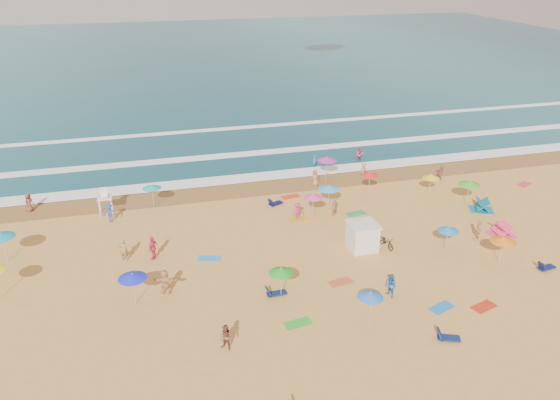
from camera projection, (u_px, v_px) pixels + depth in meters
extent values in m
plane|color=gold|center=(291.00, 250.00, 41.82)|extent=(220.00, 220.00, 0.00)
cube|color=#0C4756|center=(183.00, 59.00, 115.64)|extent=(220.00, 140.00, 0.18)
plane|color=olive|center=(256.00, 188.00, 52.80)|extent=(220.00, 220.00, 0.00)
cube|color=white|center=(250.00, 177.00, 54.96)|extent=(200.00, 2.20, 0.05)
cube|color=white|center=(237.00, 155.00, 61.11)|extent=(200.00, 1.60, 0.05)
cube|color=white|center=(223.00, 129.00, 69.90)|extent=(200.00, 1.20, 0.05)
cube|color=silver|center=(362.00, 237.00, 41.67)|extent=(2.00, 2.00, 2.00)
cube|color=silver|center=(363.00, 225.00, 41.23)|extent=(2.20, 2.20, 0.12)
imported|color=black|center=(386.00, 242.00, 42.07)|extent=(0.92, 1.89, 0.95)
cone|color=#32A2E2|center=(329.00, 187.00, 47.87)|extent=(1.90, 1.90, 0.35)
cone|color=green|center=(470.00, 183.00, 48.08)|extent=(1.90, 1.90, 0.35)
cone|color=#1B25E8|center=(132.00, 276.00, 34.55)|extent=(1.85, 1.85, 0.35)
cone|color=#197ED9|center=(449.00, 229.00, 40.96)|extent=(1.59, 1.59, 0.35)
cone|color=blue|center=(370.00, 295.00, 32.33)|extent=(1.59, 1.59, 0.35)
cone|color=#1595B1|center=(1.00, 235.00, 39.39)|extent=(1.97, 1.97, 0.35)
cone|color=#C32B8B|center=(327.00, 159.00, 53.51)|extent=(1.90, 1.90, 0.35)
cone|color=green|center=(281.00, 271.00, 35.34)|extent=(1.64, 1.64, 0.35)
cone|color=#179DBB|center=(152.00, 187.00, 47.91)|extent=(1.63, 1.63, 0.35)
cone|color=#F93790|center=(313.00, 196.00, 45.66)|extent=(1.59, 1.59, 0.35)
cone|color=orange|center=(503.00, 240.00, 39.12)|extent=(1.82, 1.82, 0.35)
cone|color=yellow|center=(431.00, 176.00, 50.27)|extent=(1.56, 1.56, 0.35)
cone|color=red|center=(370.00, 173.00, 50.03)|extent=(1.56, 1.56, 0.35)
cube|color=#0F1F4C|center=(277.00, 293.00, 36.26)|extent=(1.32, 0.61, 0.34)
cube|color=#101E53|center=(449.00, 338.00, 32.07)|extent=(1.42, 1.02, 0.34)
cube|color=#101951|center=(547.00, 268.00, 39.21)|extent=(1.37, 0.75, 0.34)
cube|color=#0E1146|center=(276.00, 203.00, 49.19)|extent=(1.42, 1.04, 0.34)
cube|color=#238EDA|center=(209.00, 259.00, 40.65)|extent=(1.86, 1.26, 0.03)
cube|color=green|center=(298.00, 323.00, 33.58)|extent=(1.81, 1.10, 0.03)
cube|color=gold|center=(299.00, 219.00, 46.63)|extent=(1.80, 1.09, 0.03)
cube|color=#BD562C|center=(341.00, 282.00, 37.76)|extent=(1.81, 1.11, 0.03)
cube|color=red|center=(291.00, 197.00, 50.89)|extent=(1.83, 1.17, 0.03)
cube|color=blue|center=(442.00, 308.00, 35.07)|extent=(1.89, 1.38, 0.03)
cube|color=#25954F|center=(356.00, 214.00, 47.61)|extent=(1.82, 1.13, 0.03)
cube|color=red|center=(484.00, 307.00, 35.15)|extent=(1.88, 1.32, 0.03)
cube|color=#D9334A|center=(524.00, 184.00, 53.56)|extent=(1.90, 1.51, 0.03)
imported|color=#253EAD|center=(110.00, 213.00, 45.86)|extent=(1.20, 0.91, 1.65)
imported|color=#9F6D49|center=(315.00, 178.00, 52.94)|extent=(0.94, 0.95, 1.65)
imported|color=#E4AC77|center=(479.00, 230.00, 42.89)|extent=(0.82, 1.16, 1.83)
imported|color=#9B7547|center=(124.00, 250.00, 40.18)|extent=(0.71, 0.55, 1.71)
imported|color=brown|center=(334.00, 207.00, 47.02)|extent=(0.70, 0.61, 1.62)
imported|color=#CA325D|center=(360.00, 155.00, 59.32)|extent=(0.98, 0.80, 1.90)
imported|color=#245BA8|center=(315.00, 162.00, 57.82)|extent=(0.66, 0.55, 1.57)
imported|color=blue|center=(391.00, 286.00, 35.87)|extent=(0.84, 0.96, 1.67)
imported|color=tan|center=(364.00, 170.00, 55.07)|extent=(1.12, 0.85, 1.54)
imported|color=brown|center=(226.00, 338.00, 31.08)|extent=(1.01, 1.00, 1.65)
imported|color=tan|center=(165.00, 282.00, 36.21)|extent=(1.73, 0.95, 1.78)
imported|color=brown|center=(29.00, 202.00, 47.77)|extent=(0.92, 0.99, 1.70)
imported|color=#B42D59|center=(298.00, 211.00, 46.32)|extent=(1.05, 0.68, 1.53)
imported|color=#B46C53|center=(441.00, 172.00, 54.47)|extent=(1.36, 1.35, 1.56)
imported|color=#E23864|center=(153.00, 248.00, 40.27)|extent=(0.99, 1.17, 1.88)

